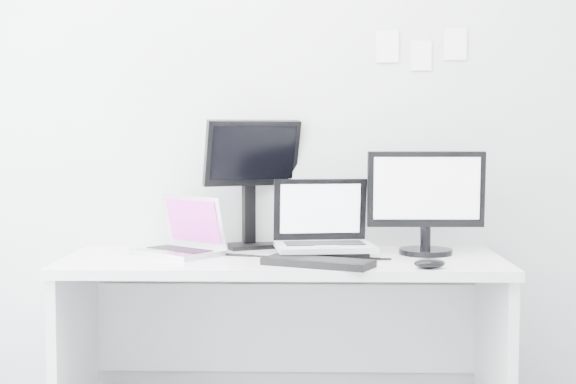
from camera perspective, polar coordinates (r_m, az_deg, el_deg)
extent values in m
plane|color=silver|center=(3.84, -0.16, 5.60)|extent=(3.60, 0.00, 3.60)
cube|color=white|center=(3.60, -0.32, -10.11)|extent=(1.80, 0.70, 0.73)
cube|color=#AEAEB2|center=(3.61, -7.40, -2.13)|extent=(0.43, 0.42, 0.26)
cube|color=black|center=(3.85, -6.72, -2.31)|extent=(0.12, 0.12, 0.18)
cube|color=#A4A7AC|center=(3.51, 2.46, -1.70)|extent=(0.43, 0.36, 0.33)
cube|color=black|center=(3.79, -2.48, 0.65)|extent=(0.45, 0.32, 0.58)
cube|color=black|center=(3.64, 9.15, -0.59)|extent=(0.49, 0.23, 0.45)
cube|color=black|center=(3.30, 2.00, -4.69)|extent=(0.45, 0.31, 0.03)
ellipsoid|color=black|center=(3.28, 9.38, -4.70)|extent=(0.13, 0.09, 0.04)
cube|color=white|center=(3.87, 6.61, 9.57)|extent=(0.10, 0.00, 0.14)
cube|color=white|center=(3.88, 8.83, 8.94)|extent=(0.09, 0.00, 0.13)
cube|color=white|center=(3.91, 11.06, 9.61)|extent=(0.10, 0.00, 0.14)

